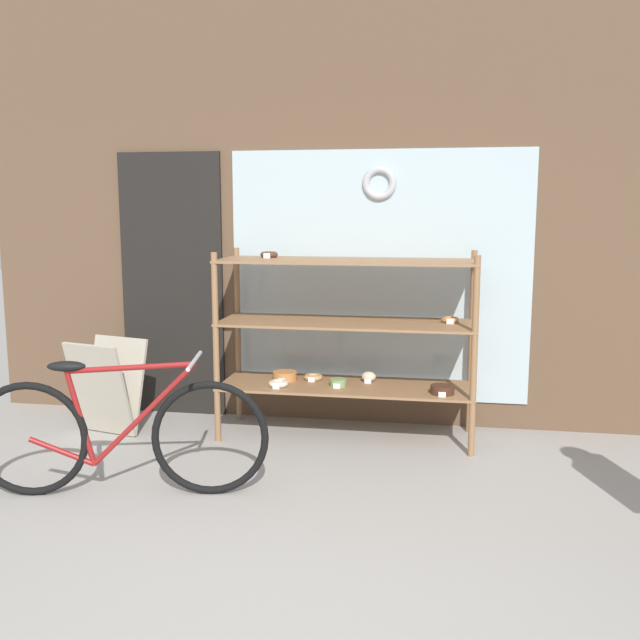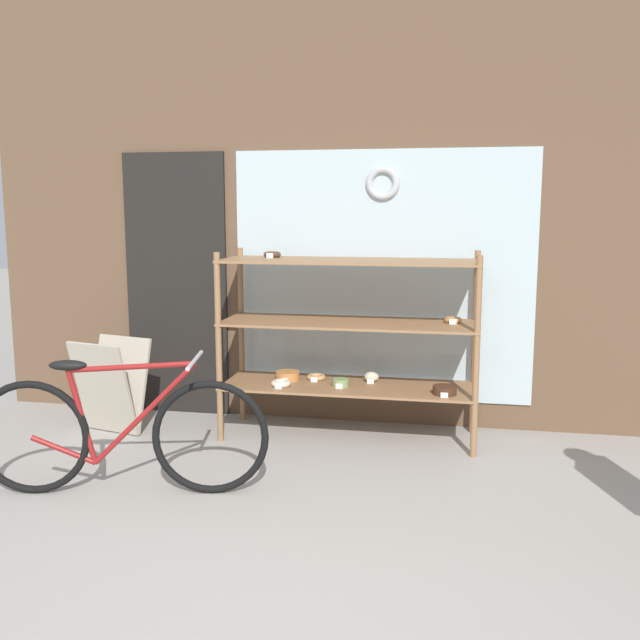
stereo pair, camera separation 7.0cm
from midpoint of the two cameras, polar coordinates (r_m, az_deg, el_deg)
The scene contains 5 objects.
ground_plane at distance 3.17m, azimuth -4.45°, elevation -22.84°, with size 30.00×30.00×0.00m, color gray.
storefront_facade at distance 5.50m, azimuth 3.04°, elevation 10.85°, with size 5.95×0.13×3.80m.
display_case at distance 5.15m, azimuth 2.69°, elevation -0.91°, with size 1.84×0.59×1.36m.
bicycle at distance 4.36m, azimuth -15.28°, elevation -8.75°, with size 1.71×0.50×0.82m.
sandwich_board at distance 5.54m, azimuth -16.00°, elevation -5.08°, with size 0.56×0.49×0.70m.
Camera 2 is at (0.77, -2.59, 1.67)m, focal length 40.00 mm.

